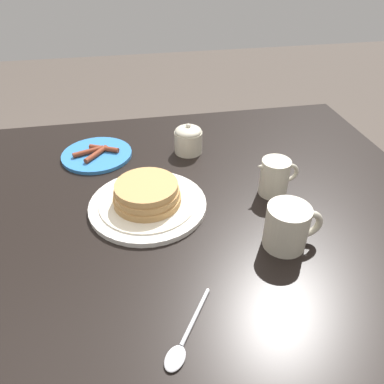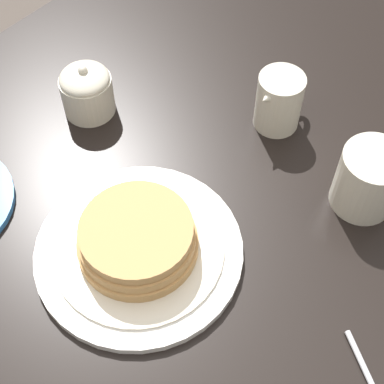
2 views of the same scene
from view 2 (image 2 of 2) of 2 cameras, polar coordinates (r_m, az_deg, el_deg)
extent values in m
cube|color=black|center=(0.77, -1.65, -6.23)|extent=(1.28, 1.01, 0.03)
cube|color=black|center=(1.53, 0.64, 10.91)|extent=(0.07, 0.07, 0.74)
cylinder|color=white|center=(0.75, -5.16, -5.76)|extent=(0.26, 0.26, 0.01)
cylinder|color=beige|center=(0.74, -5.21, -5.46)|extent=(0.22, 0.22, 0.00)
cylinder|color=tan|center=(0.74, -5.26, -5.07)|extent=(0.15, 0.15, 0.02)
cylinder|color=tan|center=(0.72, -5.36, -4.44)|extent=(0.15, 0.15, 0.02)
cylinder|color=tan|center=(0.71, -5.45, -3.78)|extent=(0.14, 0.14, 0.02)
cylinder|color=beige|center=(0.79, 16.71, 1.14)|extent=(0.08, 0.08, 0.09)
cylinder|color=#472819|center=(0.76, 17.39, 2.85)|extent=(0.07, 0.07, 0.00)
cylinder|color=beige|center=(0.86, 8.42, 8.68)|extent=(0.07, 0.07, 0.09)
cone|color=beige|center=(0.82, 7.46, 9.11)|extent=(0.04, 0.03, 0.04)
torus|color=beige|center=(0.88, 9.77, 10.24)|extent=(0.05, 0.01, 0.05)
cylinder|color=beige|center=(0.90, -10.08, 9.26)|extent=(0.08, 0.08, 0.06)
ellipsoid|color=beige|center=(0.87, -10.40, 10.78)|extent=(0.07, 0.07, 0.03)
sphere|color=beige|center=(0.86, -10.55, 11.51)|extent=(0.01, 0.01, 0.01)
cylinder|color=silver|center=(0.71, 16.79, -16.93)|extent=(0.07, 0.10, 0.01)
camera|label=1|loc=(0.46, 82.43, -18.80)|focal=35.00mm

